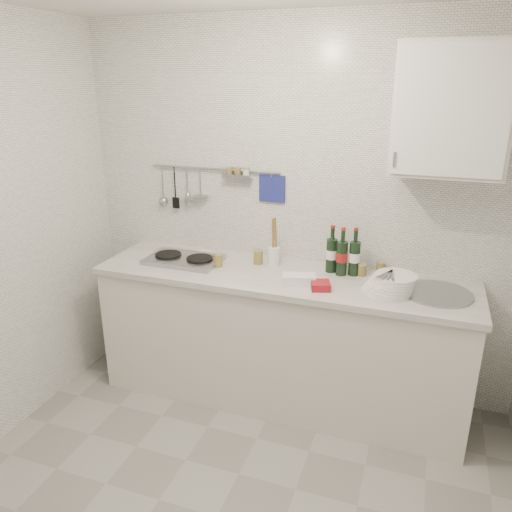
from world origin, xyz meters
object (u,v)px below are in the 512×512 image
(plate_stack_sink, at_px, (391,284))
(wall_cabinet, at_px, (451,110))
(wine_bottles, at_px, (343,251))
(utensil_crock, at_px, (274,254))
(plate_stack_hob, at_px, (198,258))

(plate_stack_sink, bearing_deg, wall_cabinet, 40.12)
(wall_cabinet, bearing_deg, wine_bottles, 177.79)
(wall_cabinet, xyz_separation_m, utensil_crock, (-1.00, 0.03, -0.95))
(wine_bottles, bearing_deg, plate_stack_sink, -31.71)
(plate_stack_sink, height_order, wine_bottles, wine_bottles)
(wall_cabinet, relative_size, plate_stack_sink, 2.24)
(plate_stack_sink, distance_m, wine_bottles, 0.40)
(plate_stack_hob, height_order, utensil_crock, utensil_crock)
(wall_cabinet, height_order, utensil_crock, wall_cabinet)
(plate_stack_hob, bearing_deg, plate_stack_sink, -5.05)
(wall_cabinet, height_order, wine_bottles, wall_cabinet)
(wall_cabinet, bearing_deg, utensil_crock, 178.20)
(wall_cabinet, distance_m, plate_stack_hob, 1.83)
(wall_cabinet, bearing_deg, plate_stack_sink, -139.88)
(wall_cabinet, height_order, plate_stack_sink, wall_cabinet)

